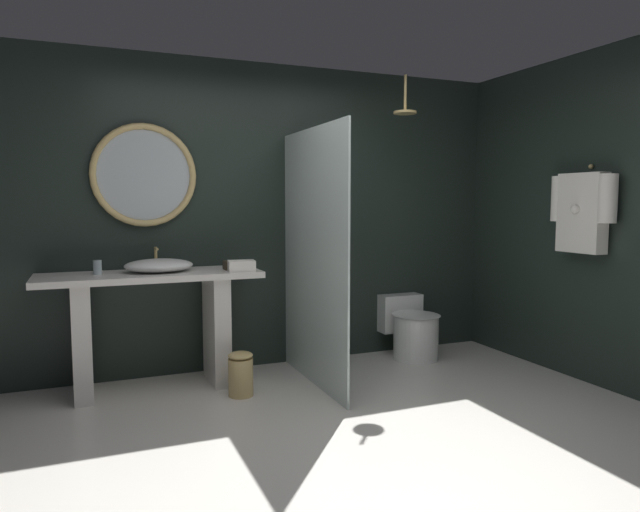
{
  "coord_description": "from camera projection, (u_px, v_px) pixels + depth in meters",
  "views": [
    {
      "loc": [
        -1.35,
        -2.9,
        1.43
      ],
      "look_at": [
        0.16,
        0.77,
        1.05
      ],
      "focal_mm": 32.08,
      "sensor_mm": 36.0,
      "label": 1
    }
  ],
  "objects": [
    {
      "name": "folded_hand_towel",
      "position": [
        242.0,
        266.0,
        4.39
      ],
      "size": [
        0.22,
        0.17,
        0.08
      ],
      "primitive_type": "cube",
      "rotation": [
        0.0,
        0.0,
        -0.12
      ],
      "color": "silver",
      "rests_on": "vanity_counter"
    },
    {
      "name": "vanity_counter",
      "position": [
        152.0,
        317.0,
        4.34
      ],
      "size": [
        1.63,
        0.57,
        0.9
      ],
      "color": "silver",
      "rests_on": "ground_plane"
    },
    {
      "name": "shower_glass_panel",
      "position": [
        313.0,
        258.0,
        4.43
      ],
      "size": [
        0.02,
        1.29,
        1.99
      ],
      "primitive_type": "cube",
      "color": "silver",
      "rests_on": "ground_plane"
    },
    {
      "name": "tumbler_cup",
      "position": [
        97.0,
        267.0,
        4.2
      ],
      "size": [
        0.06,
        0.06,
        0.11
      ],
      "primitive_type": "cylinder",
      "color": "silver",
      "rests_on": "vanity_counter"
    },
    {
      "name": "ground_plane",
      "position": [
        345.0,
        449.0,
        3.31
      ],
      "size": [
        5.76,
        5.76,
        0.0
      ],
      "primitive_type": "plane",
      "color": "silver"
    },
    {
      "name": "side_wall_right",
      "position": [
        562.0,
        217.0,
        4.78
      ],
      "size": [
        0.1,
        2.47,
        2.6
      ],
      "primitive_type": "cube",
      "color": "#1E2823",
      "rests_on": "ground_plane"
    },
    {
      "name": "round_wall_mirror",
      "position": [
        144.0,
        175.0,
        4.48
      ],
      "size": [
        0.81,
        0.05,
        0.81
      ],
      "color": "tan"
    },
    {
      "name": "hanging_bathrobe",
      "position": [
        582.0,
        208.0,
        4.41
      ],
      "size": [
        0.2,
        0.59,
        0.68
      ],
      "color": "tan"
    },
    {
      "name": "back_wall_panel",
      "position": [
        253.0,
        217.0,
        4.94
      ],
      "size": [
        4.8,
        0.1,
        2.6
      ],
      "primitive_type": "cube",
      "color": "#1E2823",
      "rests_on": "ground_plane"
    },
    {
      "name": "tissue_box",
      "position": [
        234.0,
        265.0,
        4.51
      ],
      "size": [
        0.16,
        0.11,
        0.07
      ],
      "primitive_type": "cube",
      "color": "#3D3323",
      "rests_on": "vanity_counter"
    },
    {
      "name": "toilet",
      "position": [
        411.0,
        330.0,
        5.26
      ],
      "size": [
        0.43,
        0.61,
        0.55
      ],
      "color": "white",
      "rests_on": "ground_plane"
    },
    {
      "name": "waste_bin",
      "position": [
        241.0,
        373.0,
        4.21
      ],
      "size": [
        0.18,
        0.18,
        0.33
      ],
      "color": "tan",
      "rests_on": "ground_plane"
    },
    {
      "name": "rain_shower_head",
      "position": [
        405.0,
        109.0,
        4.85
      ],
      "size": [
        0.2,
        0.2,
        0.32
      ],
      "color": "tan"
    },
    {
      "name": "vessel_sink",
      "position": [
        159.0,
        265.0,
        4.35
      ],
      "size": [
        0.51,
        0.42,
        0.18
      ],
      "color": "white",
      "rests_on": "vanity_counter"
    }
  ]
}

